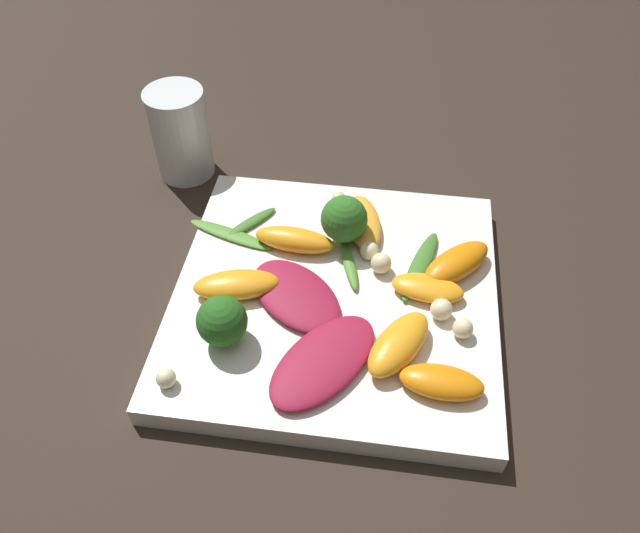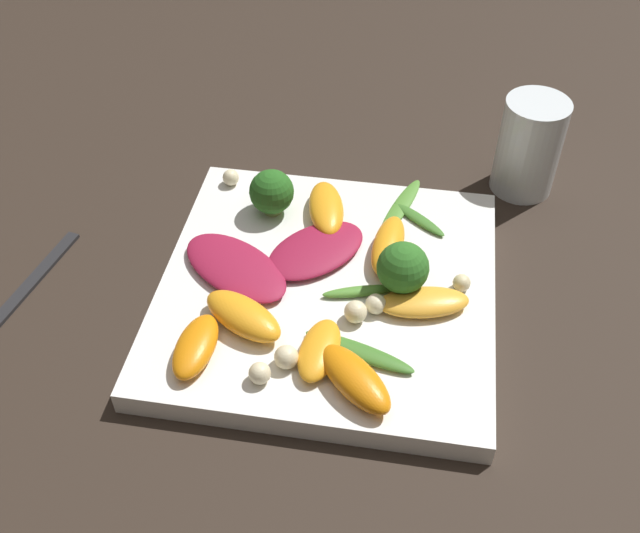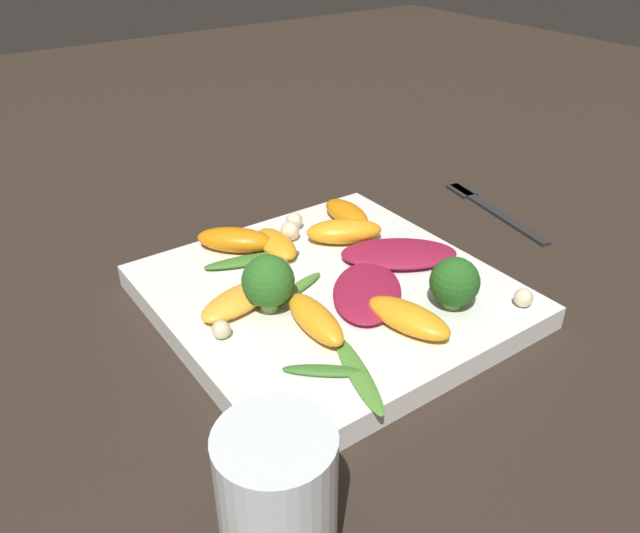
# 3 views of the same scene
# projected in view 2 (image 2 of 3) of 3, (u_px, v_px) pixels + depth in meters

# --- Properties ---
(ground_plane) EXTENTS (2.40, 2.40, 0.00)m
(ground_plane) POSITION_uv_depth(u_px,v_px,m) (327.00, 300.00, 0.64)
(ground_plane) COLOR #2D231C
(plate) EXTENTS (0.28, 0.28, 0.02)m
(plate) POSITION_uv_depth(u_px,v_px,m) (327.00, 291.00, 0.63)
(plate) COLOR white
(plate) RESTS_ON ground_plane
(drinking_glass) EXTENTS (0.06, 0.06, 0.10)m
(drinking_glass) POSITION_uv_depth(u_px,v_px,m) (529.00, 146.00, 0.71)
(drinking_glass) COLOR white
(drinking_glass) RESTS_ON ground_plane
(fork) EXTENTS (0.05, 0.16, 0.01)m
(fork) POSITION_uv_depth(u_px,v_px,m) (6.00, 310.00, 0.62)
(fork) COLOR #262628
(fork) RESTS_ON ground_plane
(radicchio_leaf_0) EXTENTS (0.11, 0.11, 0.01)m
(radicchio_leaf_0) POSITION_uv_depth(u_px,v_px,m) (316.00, 250.00, 0.64)
(radicchio_leaf_0) COLOR maroon
(radicchio_leaf_0) RESTS_ON plate
(radicchio_leaf_1) EXTENTS (0.12, 0.10, 0.01)m
(radicchio_leaf_1) POSITION_uv_depth(u_px,v_px,m) (235.00, 269.00, 0.62)
(radicchio_leaf_1) COLOR maroon
(radicchio_leaf_1) RESTS_ON plate
(orange_segment_0) EXTENTS (0.03, 0.06, 0.02)m
(orange_segment_0) POSITION_uv_depth(u_px,v_px,m) (196.00, 346.00, 0.56)
(orange_segment_0) COLOR orange
(orange_segment_0) RESTS_ON plate
(orange_segment_1) EXTENTS (0.04, 0.06, 0.02)m
(orange_segment_1) POSITION_uv_depth(u_px,v_px,m) (319.00, 350.00, 0.56)
(orange_segment_1) COLOR orange
(orange_segment_1) RESTS_ON plate
(orange_segment_2) EXTENTS (0.07, 0.07, 0.02)m
(orange_segment_2) POSITION_uv_depth(u_px,v_px,m) (355.00, 379.00, 0.54)
(orange_segment_2) COLOR orange
(orange_segment_2) RESTS_ON plate
(orange_segment_3) EXTENTS (0.03, 0.08, 0.02)m
(orange_segment_3) POSITION_uv_depth(u_px,v_px,m) (388.00, 245.00, 0.64)
(orange_segment_3) COLOR orange
(orange_segment_3) RESTS_ON plate
(orange_segment_4) EXTENTS (0.05, 0.08, 0.02)m
(orange_segment_4) POSITION_uv_depth(u_px,v_px,m) (326.00, 208.00, 0.67)
(orange_segment_4) COLOR orange
(orange_segment_4) RESTS_ON plate
(orange_segment_5) EXTENTS (0.08, 0.05, 0.01)m
(orange_segment_5) POSITION_uv_depth(u_px,v_px,m) (423.00, 302.00, 0.60)
(orange_segment_5) COLOR #FCAD33
(orange_segment_5) RESTS_ON plate
(orange_segment_6) EXTENTS (0.08, 0.06, 0.02)m
(orange_segment_6) POSITION_uv_depth(u_px,v_px,m) (243.00, 316.00, 0.58)
(orange_segment_6) COLOR orange
(orange_segment_6) RESTS_ON plate
(broccoli_floret_0) EXTENTS (0.04, 0.04, 0.05)m
(broccoli_floret_0) POSITION_uv_depth(u_px,v_px,m) (403.00, 267.00, 0.60)
(broccoli_floret_0) COLOR #84AD5B
(broccoli_floret_0) RESTS_ON plate
(broccoli_floret_1) EXTENTS (0.04, 0.04, 0.04)m
(broccoli_floret_1) POSITION_uv_depth(u_px,v_px,m) (272.00, 192.00, 0.67)
(broccoli_floret_1) COLOR #84AD5B
(broccoli_floret_1) RESTS_ON plate
(arugula_sprig_0) EXTENTS (0.09, 0.04, 0.01)m
(arugula_sprig_0) POSITION_uv_depth(u_px,v_px,m) (359.00, 352.00, 0.57)
(arugula_sprig_0) COLOR #3D7528
(arugula_sprig_0) RESTS_ON plate
(arugula_sprig_1) EXTENTS (0.06, 0.05, 0.01)m
(arugula_sprig_1) POSITION_uv_depth(u_px,v_px,m) (419.00, 219.00, 0.67)
(arugula_sprig_1) COLOR #3D7528
(arugula_sprig_1) RESTS_ON plate
(arugula_sprig_2) EXTENTS (0.06, 0.03, 0.01)m
(arugula_sprig_2) POSITION_uv_depth(u_px,v_px,m) (361.00, 291.00, 0.61)
(arugula_sprig_2) COLOR #518E33
(arugula_sprig_2) RESTS_ON plate
(arugula_sprig_3) EXTENTS (0.04, 0.09, 0.00)m
(arugula_sprig_3) POSITION_uv_depth(u_px,v_px,m) (401.00, 207.00, 0.69)
(arugula_sprig_3) COLOR #518E33
(arugula_sprig_3) RESTS_ON plate
(macadamia_nut_0) EXTENTS (0.02, 0.02, 0.02)m
(macadamia_nut_0) POSITION_uv_depth(u_px,v_px,m) (286.00, 357.00, 0.55)
(macadamia_nut_0) COLOR beige
(macadamia_nut_0) RESTS_ON plate
(macadamia_nut_1) EXTENTS (0.02, 0.02, 0.02)m
(macadamia_nut_1) POSITION_uv_depth(u_px,v_px,m) (376.00, 304.00, 0.59)
(macadamia_nut_1) COLOR beige
(macadamia_nut_1) RESTS_ON plate
(macadamia_nut_2) EXTENTS (0.01, 0.01, 0.01)m
(macadamia_nut_2) POSITION_uv_depth(u_px,v_px,m) (462.00, 283.00, 0.61)
(macadamia_nut_2) COLOR beige
(macadamia_nut_2) RESTS_ON plate
(macadamia_nut_3) EXTENTS (0.02, 0.02, 0.02)m
(macadamia_nut_3) POSITION_uv_depth(u_px,v_px,m) (356.00, 312.00, 0.59)
(macadamia_nut_3) COLOR beige
(macadamia_nut_3) RESTS_ON plate
(macadamia_nut_4) EXTENTS (0.02, 0.02, 0.02)m
(macadamia_nut_4) POSITION_uv_depth(u_px,v_px,m) (260.00, 373.00, 0.54)
(macadamia_nut_4) COLOR beige
(macadamia_nut_4) RESTS_ON plate
(macadamia_nut_5) EXTENTS (0.02, 0.02, 0.02)m
(macadamia_nut_5) POSITION_uv_depth(u_px,v_px,m) (231.00, 178.00, 0.71)
(macadamia_nut_5) COLOR beige
(macadamia_nut_5) RESTS_ON plate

